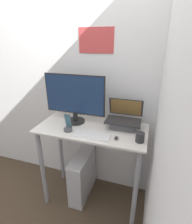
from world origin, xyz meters
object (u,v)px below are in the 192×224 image
Objects in this scene: cell_phone at (68,127)px; computer_tower at (82,175)px; mouse at (116,138)px; keyboard at (92,136)px; monitor at (75,99)px; laptop at (124,121)px.

computer_tower is (0.06, 0.17, -0.74)m from cell_phone.
keyboard is at bearing -175.42° from mouse.
keyboard is 0.76m from computer_tower.
monitor is 0.97m from computer_tower.
monitor is at bearing 138.79° from keyboard.
computer_tower is (-0.43, 0.19, -0.71)m from mouse.
keyboard reaches higher than computer_tower.
computer_tower is at bearing 134.92° from keyboard.
computer_tower is (-0.20, 0.20, -0.70)m from keyboard.
monitor reaches higher than cell_phone.
keyboard is at bearing -6.74° from cell_phone.
computer_tower is at bearing 71.24° from cell_phone.
monitor is 0.45m from keyboard.
monitor reaches higher than computer_tower.
monitor is (-0.52, -0.03, 0.19)m from laptop.
mouse is 0.10× the size of computer_tower.
mouse is at bearing -24.02° from monitor.
mouse is (0.22, 0.02, 0.00)m from keyboard.
monitor reaches higher than mouse.
laptop is 0.53× the size of monitor.
laptop is 0.55m from monitor.
laptop is 0.56m from cell_phone.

